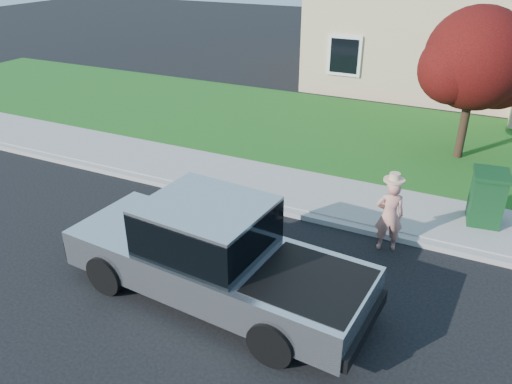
# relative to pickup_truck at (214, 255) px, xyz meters

# --- Properties ---
(ground) EXTENTS (80.00, 80.00, 0.00)m
(ground) POSITION_rel_pickup_truck_xyz_m (0.52, 0.25, -0.82)
(ground) COLOR black
(ground) RESTS_ON ground
(curb) EXTENTS (40.00, 0.20, 0.12)m
(curb) POSITION_rel_pickup_truck_xyz_m (1.52, 3.15, -0.76)
(curb) COLOR gray
(curb) RESTS_ON ground
(sidewalk) EXTENTS (40.00, 2.00, 0.15)m
(sidewalk) POSITION_rel_pickup_truck_xyz_m (1.52, 4.25, -0.74)
(sidewalk) COLOR gray
(sidewalk) RESTS_ON ground
(lawn) EXTENTS (40.00, 7.00, 0.10)m
(lawn) POSITION_rel_pickup_truck_xyz_m (1.52, 8.75, -0.77)
(lawn) COLOR #174A15
(lawn) RESTS_ON ground
(house) EXTENTS (14.00, 11.30, 6.85)m
(house) POSITION_rel_pickup_truck_xyz_m (1.84, 16.63, 2.35)
(house) COLOR tan
(house) RESTS_ON ground
(pickup_truck) EXTENTS (5.46, 2.27, 1.75)m
(pickup_truck) POSITION_rel_pickup_truck_xyz_m (0.00, 0.00, 0.00)
(pickup_truck) COLOR black
(pickup_truck) RESTS_ON ground
(woman) EXTENTS (0.63, 0.51, 1.64)m
(woman) POSITION_rel_pickup_truck_xyz_m (2.30, 2.74, -0.04)
(woman) COLOR tan
(woman) RESTS_ON ground
(ornamental_tree) EXTENTS (2.91, 2.63, 4.00)m
(ornamental_tree) POSITION_rel_pickup_truck_xyz_m (3.13, 8.11, 1.84)
(ornamental_tree) COLOR black
(ornamental_tree) RESTS_ON lawn
(trash_bin) EXTENTS (0.78, 0.87, 1.13)m
(trash_bin) POSITION_rel_pickup_truck_xyz_m (3.94, 4.44, -0.10)
(trash_bin) COLOR #0F3718
(trash_bin) RESTS_ON sidewalk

